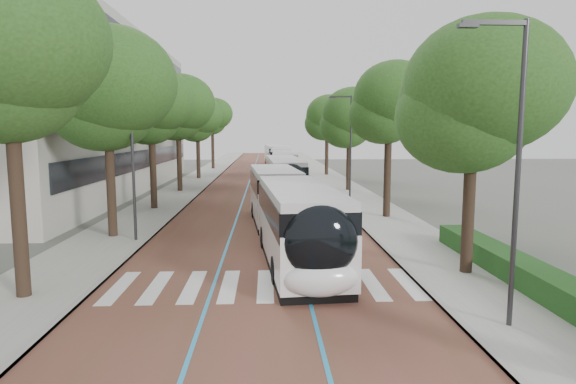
% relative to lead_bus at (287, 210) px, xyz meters
% --- Properties ---
extents(ground, '(160.00, 160.00, 0.00)m').
position_rel_lead_bus_xyz_m(ground, '(-1.20, -7.36, -1.63)').
color(ground, '#51544C').
rests_on(ground, ground).
extents(road, '(11.00, 140.00, 0.02)m').
position_rel_lead_bus_xyz_m(road, '(-1.20, 32.64, -1.62)').
color(road, brown).
rests_on(road, ground).
extents(sidewalk_left, '(4.00, 140.00, 0.12)m').
position_rel_lead_bus_xyz_m(sidewalk_left, '(-8.70, 32.64, -1.57)').
color(sidewalk_left, gray).
rests_on(sidewalk_left, ground).
extents(sidewalk_right, '(4.00, 140.00, 0.12)m').
position_rel_lead_bus_xyz_m(sidewalk_right, '(6.30, 32.64, -1.57)').
color(sidewalk_right, gray).
rests_on(sidewalk_right, ground).
extents(kerb_left, '(0.20, 140.00, 0.14)m').
position_rel_lead_bus_xyz_m(kerb_left, '(-6.80, 32.64, -1.57)').
color(kerb_left, gray).
rests_on(kerb_left, ground).
extents(kerb_right, '(0.20, 140.00, 0.14)m').
position_rel_lead_bus_xyz_m(kerb_right, '(4.40, 32.64, -1.57)').
color(kerb_right, gray).
rests_on(kerb_right, ground).
extents(zebra_crossing, '(10.55, 3.60, 0.01)m').
position_rel_lead_bus_xyz_m(zebra_crossing, '(-1.00, -6.36, -1.60)').
color(zebra_crossing, silver).
rests_on(zebra_crossing, ground).
extents(lane_line_left, '(0.12, 126.00, 0.01)m').
position_rel_lead_bus_xyz_m(lane_line_left, '(-2.80, 32.64, -1.60)').
color(lane_line_left, '#278FC4').
rests_on(lane_line_left, road).
extents(lane_line_right, '(0.12, 126.00, 0.01)m').
position_rel_lead_bus_xyz_m(lane_line_right, '(0.40, 32.64, -1.60)').
color(lane_line_right, '#278FC4').
rests_on(lane_line_right, road).
extents(office_building, '(18.11, 40.00, 14.00)m').
position_rel_lead_bus_xyz_m(office_building, '(-20.68, 20.64, 5.37)').
color(office_building, '#9A968E').
rests_on(office_building, ground).
extents(hedge, '(1.20, 14.00, 0.80)m').
position_rel_lead_bus_xyz_m(hedge, '(7.90, -7.36, -1.11)').
color(hedge, '#1C4417').
rests_on(hedge, sidewalk_right).
extents(streetlight_near, '(1.82, 0.20, 8.00)m').
position_rel_lead_bus_xyz_m(streetlight_near, '(5.42, -10.36, 3.19)').
color(streetlight_near, '#2D2E30').
rests_on(streetlight_near, sidewalk_right).
extents(streetlight_far, '(1.82, 0.20, 8.00)m').
position_rel_lead_bus_xyz_m(streetlight_far, '(5.42, 14.64, 3.19)').
color(streetlight_far, '#2D2E30').
rests_on(streetlight_far, sidewalk_right).
extents(lamp_post_left, '(0.14, 0.14, 8.00)m').
position_rel_lead_bus_xyz_m(lamp_post_left, '(-7.30, 0.64, 2.49)').
color(lamp_post_left, '#2D2E30').
rests_on(lamp_post_left, sidewalk_left).
extents(trees_left, '(6.31, 60.47, 9.84)m').
position_rel_lead_bus_xyz_m(trees_left, '(-8.70, 15.66, 5.47)').
color(trees_left, black).
rests_on(trees_left, ground).
extents(trees_right, '(5.75, 47.73, 9.31)m').
position_rel_lead_bus_xyz_m(trees_right, '(6.50, 15.41, 4.94)').
color(trees_right, black).
rests_on(trees_right, ground).
extents(lead_bus, '(3.99, 18.54, 3.20)m').
position_rel_lead_bus_xyz_m(lead_bus, '(0.00, 0.00, 0.00)').
color(lead_bus, black).
rests_on(lead_bus, ground).
extents(bus_queued_0, '(3.02, 12.49, 3.20)m').
position_rel_lead_bus_xyz_m(bus_queued_0, '(0.52, 16.25, -0.00)').
color(bus_queued_0, white).
rests_on(bus_queued_0, ground).
extents(bus_queued_1, '(2.73, 12.44, 3.20)m').
position_rel_lead_bus_xyz_m(bus_queued_1, '(0.95, 28.65, -0.00)').
color(bus_queued_1, white).
rests_on(bus_queued_1, ground).
extents(bus_queued_2, '(3.16, 12.51, 3.20)m').
position_rel_lead_bus_xyz_m(bus_queued_2, '(1.07, 42.53, -0.00)').
color(bus_queued_2, white).
rests_on(bus_queued_2, ground).
extents(bus_queued_3, '(3.30, 12.53, 3.20)m').
position_rel_lead_bus_xyz_m(bus_queued_3, '(0.39, 55.29, -0.00)').
color(bus_queued_3, white).
rests_on(bus_queued_3, ground).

